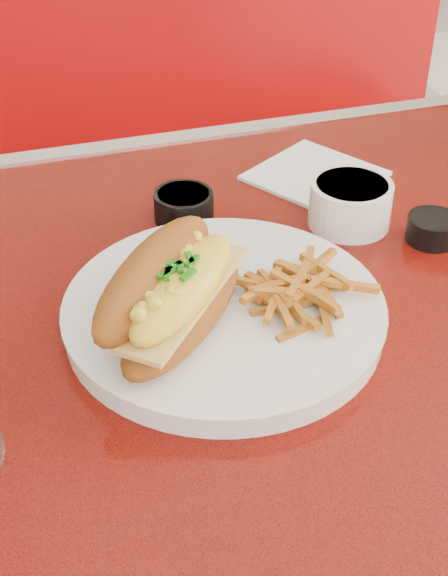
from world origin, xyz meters
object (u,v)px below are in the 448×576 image
object	(u,v)px
mac_hoagie	(173,292)
sauce_cup_left	(184,205)
booth_bench_far	(190,259)
fork	(282,322)
gravy_ramekin	(350,202)
sauce_cup_right	(433,228)
dinner_plate	(224,313)
diner_table	(378,413)

from	to	relation	value
mac_hoagie	sauce_cup_left	bearing A→B (deg)	23.64
booth_bench_far	mac_hoagie	distance (m)	1.00
fork	sauce_cup_left	size ratio (longest dim) A/B	1.58
gravy_ramekin	fork	bearing A→B (deg)	-130.35
gravy_ramekin	sauce_cup_right	size ratio (longest dim) A/B	1.50
dinner_plate	fork	world-z (taller)	same
booth_bench_far	dinner_plate	world-z (taller)	booth_bench_far
dinner_plate	sauce_cup_left	world-z (taller)	sauce_cup_left
fork	sauce_cup_left	xyz separation A→B (m)	(-0.03, 0.23, -0.00)
dinner_plate	fork	distance (m)	0.06
dinner_plate	mac_hoagie	size ratio (longest dim) A/B	1.46
gravy_ramekin	sauce_cup_left	xyz separation A→B (m)	(-0.17, 0.06, -0.01)
diner_table	sauce_cup_left	world-z (taller)	sauce_cup_left
fork	sauce_cup_right	bearing A→B (deg)	-87.90
sauce_cup_left	sauce_cup_right	world-z (taller)	sauce_cup_left
mac_hoagie	sauce_cup_right	xyz separation A→B (m)	(0.30, 0.08, -0.04)
sauce_cup_right	sauce_cup_left	bearing A→B (deg)	153.66
mac_hoagie	fork	world-z (taller)	mac_hoagie
booth_bench_far	gravy_ramekin	xyz separation A→B (m)	(0.01, -0.67, 0.51)
mac_hoagie	sauce_cup_left	distance (m)	0.22
dinner_plate	diner_table	bearing A→B (deg)	-3.08
mac_hoagie	diner_table	bearing A→B (deg)	-48.00
sauce_cup_left	dinner_plate	bearing A→B (deg)	-93.76
dinner_plate	fork	size ratio (longest dim) A/B	2.25
diner_table	sauce_cup_left	distance (m)	0.31
dinner_plate	sauce_cup_left	distance (m)	0.19
sauce_cup_right	booth_bench_far	bearing A→B (deg)	96.25
diner_table	dinner_plate	xyz separation A→B (m)	(-0.17, 0.01, 0.17)
fork	sauce_cup_right	xyz separation A→B (m)	(0.21, 0.11, -0.01)
sauce_cup_left	sauce_cup_right	bearing A→B (deg)	-26.34
sauce_cup_left	mac_hoagie	bearing A→B (deg)	-107.26
booth_bench_far	fork	distance (m)	0.99
dinner_plate	mac_hoagie	world-z (taller)	mac_hoagie
diner_table	sauce_cup_left	xyz separation A→B (m)	(-0.16, 0.20, 0.18)
diner_table	gravy_ramekin	distance (m)	0.23
diner_table	sauce_cup_right	size ratio (longest dim) A/B	17.06
diner_table	booth_bench_far	size ratio (longest dim) A/B	1.03
booth_bench_far	sauce_cup_left	distance (m)	0.81
dinner_plate	sauce_cup_right	xyz separation A→B (m)	(0.25, 0.07, 0.00)
gravy_ramekin	diner_table	bearing A→B (deg)	-94.07
dinner_plate	sauce_cup_left	size ratio (longest dim) A/B	3.55
dinner_plate	sauce_cup_right	bearing A→B (deg)	15.35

